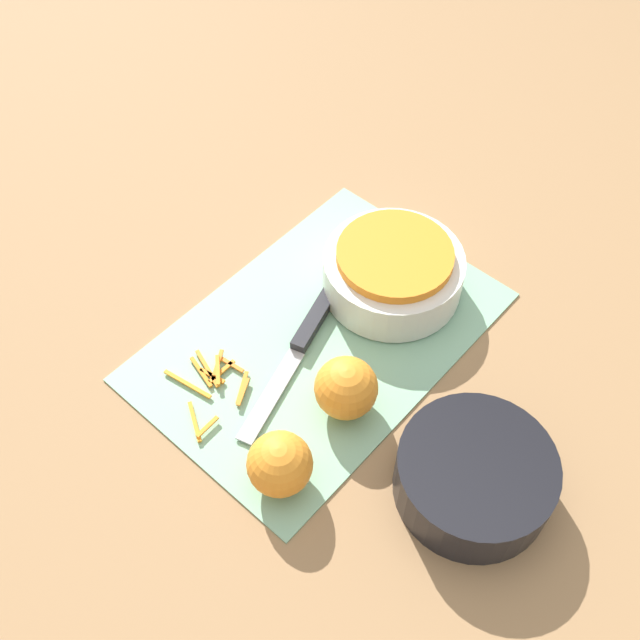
# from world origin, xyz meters

# --- Properties ---
(ground_plane) EXTENTS (4.00, 4.00, 0.00)m
(ground_plane) POSITION_xyz_m (0.00, 0.00, 0.00)
(ground_plane) COLOR #9E754C
(cutting_board) EXTENTS (0.47, 0.32, 0.01)m
(cutting_board) POSITION_xyz_m (0.00, 0.00, 0.00)
(cutting_board) COLOR #84B793
(cutting_board) RESTS_ON ground_plane
(bowl_speckled) EXTENTS (0.19, 0.19, 0.07)m
(bowl_speckled) POSITION_xyz_m (-0.12, 0.02, 0.04)
(bowl_speckled) COLOR silver
(bowl_speckled) RESTS_ON cutting_board
(bowl_dark) EXTENTS (0.18, 0.18, 0.07)m
(bowl_dark) POSITION_xyz_m (0.05, 0.27, 0.03)
(bowl_dark) COLOR black
(bowl_dark) RESTS_ON ground_plane
(knife) EXTENTS (0.25, 0.09, 0.02)m
(knife) POSITION_xyz_m (0.02, -0.01, 0.01)
(knife) COLOR #232328
(knife) RESTS_ON cutting_board
(orange_left) EXTENTS (0.08, 0.08, 0.08)m
(orange_left) POSITION_xyz_m (0.18, 0.10, 0.04)
(orange_left) COLOR orange
(orange_left) RESTS_ON cutting_board
(orange_right) EXTENTS (0.08, 0.08, 0.08)m
(orange_right) POSITION_xyz_m (0.06, 0.09, 0.04)
(orange_right) COLOR orange
(orange_right) RESTS_ON cutting_board
(peel_pile) EXTENTS (0.11, 0.11, 0.01)m
(peel_pile) POSITION_xyz_m (0.15, -0.05, 0.01)
(peel_pile) COLOR orange
(peel_pile) RESTS_ON cutting_board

